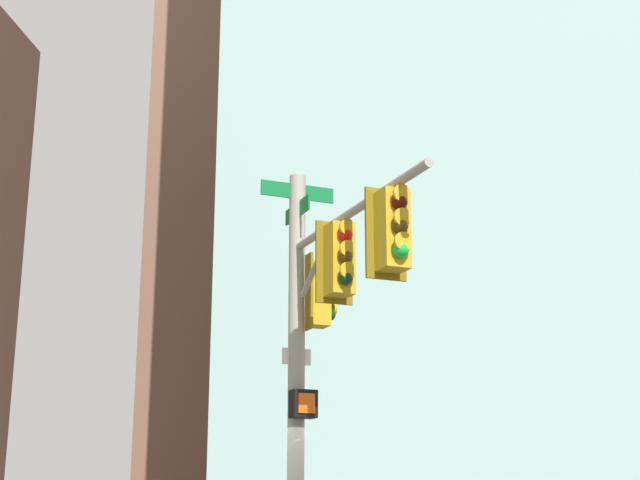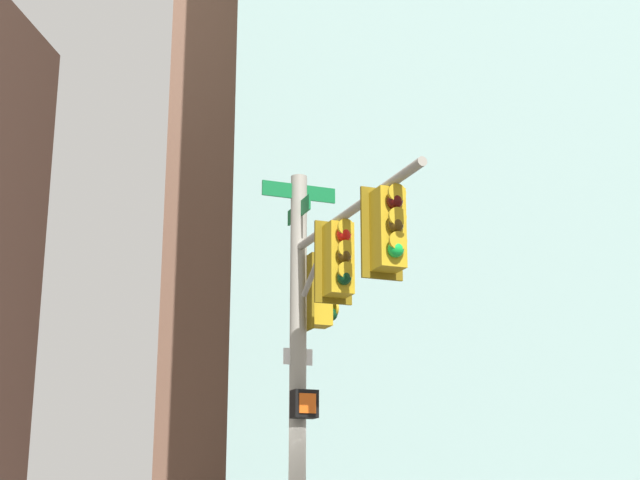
# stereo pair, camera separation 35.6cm
# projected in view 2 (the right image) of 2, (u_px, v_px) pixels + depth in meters

# --- Properties ---
(signal_pole_assembly) EXTENTS (2.59, 4.06, 6.36)m
(signal_pole_assembly) POSITION_uv_depth(u_px,v_px,m) (324.00, 312.00, 13.55)
(signal_pole_assembly) COLOR #9E998C
(signal_pole_assembly) RESTS_ON ground_plane
(building_glass_tower) EXTENTS (32.06, 27.21, 69.95)m
(building_glass_tower) POSITION_uv_depth(u_px,v_px,m) (509.00, 2.00, 66.45)
(building_glass_tower) COLOR #9EC6C1
(building_glass_tower) RESTS_ON ground_plane
(building_brick_farside) EXTENTS (20.68, 15.83, 49.16)m
(building_brick_farside) POSITION_uv_depth(u_px,v_px,m) (328.00, 188.00, 72.79)
(building_brick_farside) COLOR #845B47
(building_brick_farside) RESTS_ON ground_plane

